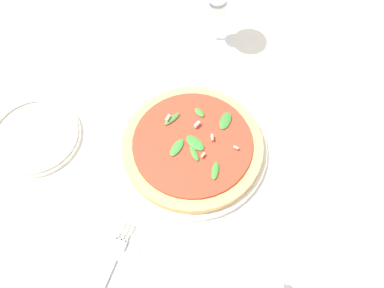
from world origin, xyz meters
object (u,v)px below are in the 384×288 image
pizza_arugula_main (192,147)px  fork (108,271)px  shaker_pepper (271,288)px  side_plate_white (35,136)px  wine_glass (217,1)px

pizza_arugula_main → fork: 0.29m
pizza_arugula_main → shaker_pepper: (-0.19, -0.24, 0.02)m
fork → side_plate_white: 0.33m
side_plate_white → pizza_arugula_main: bearing=-69.7°
wine_glass → side_plate_white: 0.48m
pizza_arugula_main → fork: size_ratio=1.61×
side_plate_white → shaker_pepper: (-0.08, -0.55, 0.02)m
shaker_pepper → fork: bearing=109.1°
pizza_arugula_main → side_plate_white: (-0.11, 0.30, -0.01)m
wine_glass → side_plate_white: size_ratio=0.87×
wine_glass → shaker_pepper: bearing=-146.5°
pizza_arugula_main → side_plate_white: 0.33m
fork → side_plate_white: (0.17, 0.28, 0.00)m
wine_glass → pizza_arugula_main: bearing=-164.4°
side_plate_white → shaker_pepper: shaker_pepper is taller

